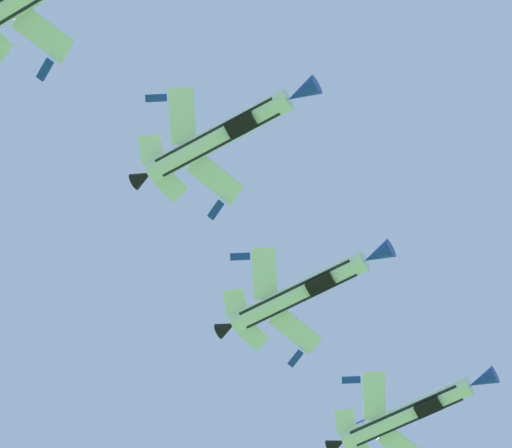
# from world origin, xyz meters

# --- Properties ---
(fighter_jet_lead) EXTENTS (9.78, 15.73, 4.96)m
(fighter_jet_lead) POSITION_xyz_m (55.28, 42.49, 83.14)
(fighter_jet_lead) COLOR white
(fighter_jet_left_wing) EXTENTS (9.68, 15.73, 5.06)m
(fighter_jet_left_wing) POSITION_xyz_m (39.77, 39.90, 83.23)
(fighter_jet_left_wing) COLOR white
(fighter_jet_right_wing) EXTENTS (9.60, 15.73, 5.13)m
(fighter_jet_right_wing) POSITION_xyz_m (25.55, 33.98, 83.31)
(fighter_jet_right_wing) COLOR white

